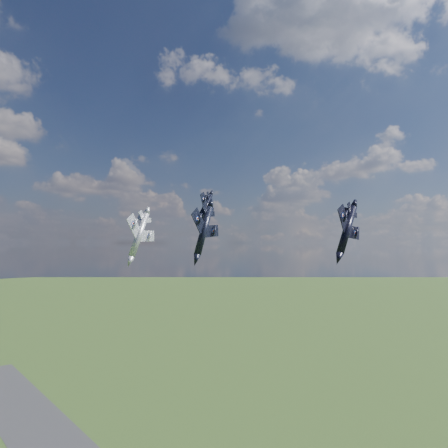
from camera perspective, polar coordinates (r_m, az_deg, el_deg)
jet_lead_navy at (r=77.29m, az=-2.67°, el=-0.87°), size 13.06×15.17×6.12m
jet_right_navy at (r=91.77m, az=15.75°, el=-0.75°), size 13.64×17.29×8.80m
jet_high_navy at (r=122.34m, az=-2.41°, el=2.09°), size 14.10×16.01×7.79m
jet_left_silver at (r=84.35m, az=-11.05°, el=-1.41°), size 13.45×15.33×6.48m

